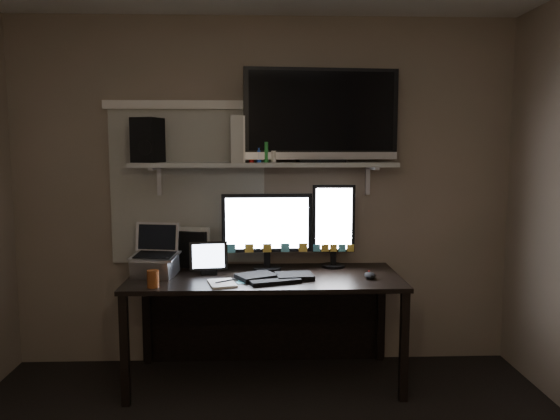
{
  "coord_description": "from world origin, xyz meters",
  "views": [
    {
      "loc": [
        -0.03,
        -2.15,
        1.59
      ],
      "look_at": [
        0.09,
        1.25,
        1.19
      ],
      "focal_mm": 35.0,
      "sensor_mm": 36.0,
      "label": 1
    }
  ],
  "objects_px": {
    "tv": "(321,116)",
    "game_console": "(238,140)",
    "keyboard": "(275,276)",
    "tablet": "(209,258)",
    "laptop": "(155,251)",
    "mouse": "(370,275)",
    "speaker": "(148,140)",
    "monitor_portrait": "(334,226)",
    "cup": "(153,279)",
    "monitor_landscape": "(267,231)",
    "desk": "(265,296)"
  },
  "relations": [
    {
      "from": "tv",
      "to": "game_console",
      "type": "xyz_separation_m",
      "value": [
        -0.57,
        -0.02,
        -0.16
      ]
    },
    {
      "from": "keyboard",
      "to": "tv",
      "type": "relative_size",
      "value": 0.47
    },
    {
      "from": "tablet",
      "to": "laptop",
      "type": "bearing_deg",
      "value": -179.41
    },
    {
      "from": "mouse",
      "to": "laptop",
      "type": "distance_m",
      "value": 1.43
    },
    {
      "from": "mouse",
      "to": "speaker",
      "type": "bearing_deg",
      "value": 168.14
    },
    {
      "from": "monitor_portrait",
      "to": "cup",
      "type": "bearing_deg",
      "value": -153.68
    },
    {
      "from": "monitor_portrait",
      "to": "tablet",
      "type": "height_order",
      "value": "monitor_portrait"
    },
    {
      "from": "monitor_landscape",
      "to": "monitor_portrait",
      "type": "xyz_separation_m",
      "value": [
        0.47,
        0.07,
        0.03
      ]
    },
    {
      "from": "monitor_portrait",
      "to": "cup",
      "type": "xyz_separation_m",
      "value": [
        -1.18,
        -0.53,
        -0.25
      ]
    },
    {
      "from": "monitor_landscape",
      "to": "tablet",
      "type": "relative_size",
      "value": 2.45
    },
    {
      "from": "monitor_portrait",
      "to": "tablet",
      "type": "relative_size",
      "value": 2.35
    },
    {
      "from": "game_console",
      "to": "tablet",
      "type": "bearing_deg",
      "value": -155.69
    },
    {
      "from": "keyboard",
      "to": "mouse",
      "type": "height_order",
      "value": "mouse"
    },
    {
      "from": "keyboard",
      "to": "tv",
      "type": "height_order",
      "value": "tv"
    },
    {
      "from": "monitor_portrait",
      "to": "desk",
      "type": "bearing_deg",
      "value": -164.08
    },
    {
      "from": "keyboard",
      "to": "game_console",
      "type": "xyz_separation_m",
      "value": [
        -0.25,
        0.26,
        0.89
      ]
    },
    {
      "from": "laptop",
      "to": "cup",
      "type": "distance_m",
      "value": 0.32
    },
    {
      "from": "monitor_portrait",
      "to": "cup",
      "type": "height_order",
      "value": "monitor_portrait"
    },
    {
      "from": "desk",
      "to": "monitor_portrait",
      "type": "distance_m",
      "value": 0.69
    },
    {
      "from": "monitor_landscape",
      "to": "mouse",
      "type": "height_order",
      "value": "monitor_landscape"
    },
    {
      "from": "mouse",
      "to": "speaker",
      "type": "distance_m",
      "value": 1.74
    },
    {
      "from": "mouse",
      "to": "speaker",
      "type": "relative_size",
      "value": 0.37
    },
    {
      "from": "speaker",
      "to": "tablet",
      "type": "bearing_deg",
      "value": -1.72
    },
    {
      "from": "monitor_portrait",
      "to": "keyboard",
      "type": "distance_m",
      "value": 0.61
    },
    {
      "from": "tablet",
      "to": "laptop",
      "type": "height_order",
      "value": "laptop"
    },
    {
      "from": "monitor_landscape",
      "to": "monitor_portrait",
      "type": "distance_m",
      "value": 0.48
    },
    {
      "from": "cup",
      "to": "speaker",
      "type": "height_order",
      "value": "speaker"
    },
    {
      "from": "desk",
      "to": "tv",
      "type": "height_order",
      "value": "tv"
    },
    {
      "from": "monitor_landscape",
      "to": "mouse",
      "type": "bearing_deg",
      "value": -24.92
    },
    {
      "from": "desk",
      "to": "keyboard",
      "type": "relative_size",
      "value": 3.62
    },
    {
      "from": "desk",
      "to": "mouse",
      "type": "xyz_separation_m",
      "value": [
        0.69,
        -0.23,
        0.2
      ]
    },
    {
      "from": "tablet",
      "to": "desk",
      "type": "bearing_deg",
      "value": 2.56
    },
    {
      "from": "tv",
      "to": "speaker",
      "type": "xyz_separation_m",
      "value": [
        -1.18,
        -0.01,
        -0.17
      ]
    },
    {
      "from": "desk",
      "to": "keyboard",
      "type": "distance_m",
      "value": 0.29
    },
    {
      "from": "mouse",
      "to": "speaker",
      "type": "height_order",
      "value": "speaker"
    },
    {
      "from": "desk",
      "to": "game_console",
      "type": "distance_m",
      "value": 1.1
    },
    {
      "from": "desk",
      "to": "monitor_landscape",
      "type": "xyz_separation_m",
      "value": [
        0.02,
        0.05,
        0.45
      ]
    },
    {
      "from": "tv",
      "to": "cup",
      "type": "bearing_deg",
      "value": -160.88
    },
    {
      "from": "tablet",
      "to": "cup",
      "type": "bearing_deg",
      "value": -139.62
    },
    {
      "from": "laptop",
      "to": "monitor_portrait",
      "type": "bearing_deg",
      "value": 21.51
    },
    {
      "from": "monitor_portrait",
      "to": "mouse",
      "type": "xyz_separation_m",
      "value": [
        0.2,
        -0.35,
        -0.28
      ]
    },
    {
      "from": "tv",
      "to": "laptop",
      "type": "bearing_deg",
      "value": -175.32
    },
    {
      "from": "desk",
      "to": "speaker",
      "type": "relative_size",
      "value": 5.99
    },
    {
      "from": "desk",
      "to": "cup",
      "type": "xyz_separation_m",
      "value": [
        -0.69,
        -0.41,
        0.23
      ]
    },
    {
      "from": "cup",
      "to": "speaker",
      "type": "distance_m",
      "value": 0.97
    },
    {
      "from": "monitor_landscape",
      "to": "cup",
      "type": "xyz_separation_m",
      "value": [
        -0.7,
        -0.46,
        -0.22
      ]
    },
    {
      "from": "desk",
      "to": "tablet",
      "type": "distance_m",
      "value": 0.48
    },
    {
      "from": "laptop",
      "to": "speaker",
      "type": "relative_size",
      "value": 1.13
    },
    {
      "from": "desk",
      "to": "cup",
      "type": "bearing_deg",
      "value": -149.35
    },
    {
      "from": "desk",
      "to": "tv",
      "type": "xyz_separation_m",
      "value": [
        0.39,
        0.07,
        1.25
      ]
    }
  ]
}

